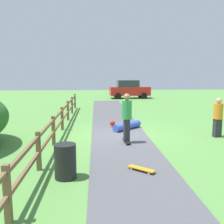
% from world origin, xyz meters
% --- Properties ---
extents(ground_plane, '(60.00, 60.00, 0.00)m').
position_xyz_m(ground_plane, '(0.00, 0.00, 0.00)').
color(ground_plane, '#568E42').
extents(asphalt_path, '(2.40, 28.00, 0.02)m').
position_xyz_m(asphalt_path, '(0.00, 0.00, 0.01)').
color(asphalt_path, '#515156').
rests_on(asphalt_path, ground_plane).
extents(wooden_fence, '(0.12, 18.12, 1.10)m').
position_xyz_m(wooden_fence, '(-2.60, 0.00, 0.67)').
color(wooden_fence, brown).
rests_on(wooden_fence, ground_plane).
extents(trash_bin, '(0.56, 0.56, 0.90)m').
position_xyz_m(trash_bin, '(-1.80, -4.45, 0.45)').
color(trash_bin, black).
rests_on(trash_bin, ground_plane).
extents(skater_riding, '(0.41, 0.81, 1.90)m').
position_xyz_m(skater_riding, '(0.16, -1.22, 1.08)').
color(skater_riding, black).
rests_on(skater_riding, asphalt_path).
extents(skater_fallen, '(1.52, 1.53, 0.36)m').
position_xyz_m(skater_fallen, '(0.42, 1.18, 0.20)').
color(skater_fallen, blue).
rests_on(skater_fallen, asphalt_path).
extents(skateboard_loose, '(0.73, 0.68, 0.08)m').
position_xyz_m(skateboard_loose, '(0.22, -4.16, 0.09)').
color(skateboard_loose, '#BF8C19').
rests_on(skateboard_loose, asphalt_path).
extents(bystander_orange, '(0.46, 0.46, 1.66)m').
position_xyz_m(bystander_orange, '(4.10, -0.48, 0.91)').
color(bystander_orange, '#2D2D33').
rests_on(bystander_orange, ground_plane).
extents(parked_car_red, '(4.28, 2.16, 1.92)m').
position_xyz_m(parked_car_red, '(2.54, 16.52, 0.96)').
color(parked_car_red, red).
rests_on(parked_car_red, ground_plane).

